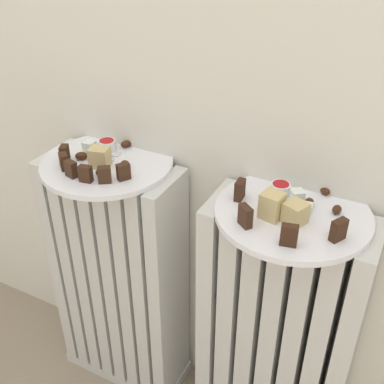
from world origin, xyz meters
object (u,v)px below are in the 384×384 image
(radiator_left, at_px, (120,281))
(plate_right, at_px, (293,213))
(plate_left, at_px, (107,163))
(radiator_right, at_px, (275,340))
(jam_bowl_right, at_px, (280,188))
(fork, at_px, (111,161))
(jam_bowl_left, at_px, (107,145))

(radiator_left, relative_size, plate_right, 2.31)
(radiator_left, relative_size, plate_left, 2.31)
(radiator_left, xyz_separation_m, plate_left, (0.00, -0.00, 0.35))
(radiator_right, height_order, plate_left, plate_left)
(plate_left, bearing_deg, plate_right, 0.00)
(radiator_left, bearing_deg, jam_bowl_right, 6.62)
(plate_right, relative_size, fork, 2.76)
(jam_bowl_right, relative_size, fork, 0.37)
(radiator_right, bearing_deg, plate_left, -180.00)
(radiator_right, xyz_separation_m, jam_bowl_left, (-0.45, 0.05, 0.37))
(jam_bowl_left, bearing_deg, jam_bowl_right, -0.08)
(plate_right, distance_m, fork, 0.41)
(radiator_left, height_order, jam_bowl_right, jam_bowl_right)
(plate_left, xyz_separation_m, plate_right, (0.42, 0.00, 0.00))
(jam_bowl_left, distance_m, fork, 0.06)
(plate_left, height_order, jam_bowl_left, jam_bowl_left)
(jam_bowl_right, bearing_deg, plate_left, -173.38)
(plate_left, xyz_separation_m, jam_bowl_left, (-0.03, 0.05, 0.02))
(plate_left, height_order, plate_right, same)
(radiator_right, distance_m, plate_left, 0.55)
(radiator_right, bearing_deg, jam_bowl_right, 132.11)
(radiator_left, bearing_deg, plate_right, -0.00)
(jam_bowl_left, xyz_separation_m, jam_bowl_right, (0.41, -0.00, -0.00))
(plate_right, bearing_deg, radiator_left, 180.00)
(radiator_left, distance_m, plate_left, 0.35)
(radiator_left, xyz_separation_m, plate_right, (0.42, -0.00, 0.35))
(radiator_right, bearing_deg, plate_right, -135.00)
(plate_left, bearing_deg, jam_bowl_left, 124.29)
(fork, bearing_deg, plate_left, -177.07)
(fork, bearing_deg, radiator_right, -0.08)
(radiator_left, distance_m, jam_bowl_right, 0.53)
(fork, bearing_deg, plate_right, -0.08)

